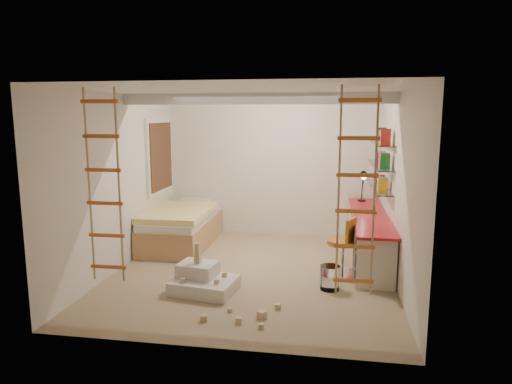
% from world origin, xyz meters
% --- Properties ---
extents(floor, '(4.50, 4.50, 0.00)m').
position_xyz_m(floor, '(0.00, 0.00, 0.00)').
color(floor, '#937C5E').
rests_on(floor, ground).
extents(ceiling_beam, '(4.00, 0.18, 0.16)m').
position_xyz_m(ceiling_beam, '(0.00, 0.30, 2.52)').
color(ceiling_beam, white).
rests_on(ceiling_beam, ceiling).
extents(window_frame, '(0.06, 1.15, 1.35)m').
position_xyz_m(window_frame, '(-1.97, 1.50, 1.55)').
color(window_frame, white).
rests_on(window_frame, wall_left).
extents(window_blind, '(0.02, 1.00, 1.20)m').
position_xyz_m(window_blind, '(-1.93, 1.50, 1.55)').
color(window_blind, '#4C2D1E').
rests_on(window_blind, window_frame).
extents(rope_ladder_left, '(0.41, 0.04, 2.13)m').
position_xyz_m(rope_ladder_left, '(-1.35, -1.75, 1.52)').
color(rope_ladder_left, '#C85122').
rests_on(rope_ladder_left, ceiling).
extents(rope_ladder_right, '(0.41, 0.04, 2.13)m').
position_xyz_m(rope_ladder_right, '(1.35, -1.75, 1.52)').
color(rope_ladder_right, orange).
rests_on(rope_ladder_right, ceiling).
extents(waste_bin, '(0.26, 0.26, 0.32)m').
position_xyz_m(waste_bin, '(1.12, -0.49, 0.16)').
color(waste_bin, white).
rests_on(waste_bin, floor).
extents(desk, '(0.56, 2.80, 0.75)m').
position_xyz_m(desk, '(1.72, 0.86, 0.40)').
color(desk, red).
rests_on(desk, floor).
extents(shelves, '(0.25, 1.80, 0.71)m').
position_xyz_m(shelves, '(1.87, 1.13, 1.50)').
color(shelves, white).
rests_on(shelves, wall_right).
extents(bed, '(1.02, 2.00, 0.69)m').
position_xyz_m(bed, '(-1.48, 1.23, 0.33)').
color(bed, '#AD7F51').
rests_on(bed, floor).
extents(task_lamp, '(0.14, 0.36, 0.57)m').
position_xyz_m(task_lamp, '(1.67, 1.82, 1.14)').
color(task_lamp, black).
rests_on(task_lamp, desk).
extents(swivel_chair, '(0.66, 0.66, 0.86)m').
position_xyz_m(swivel_chair, '(1.31, 0.07, 0.32)').
color(swivel_chair, '#B46922').
rests_on(swivel_chair, floor).
extents(play_platform, '(0.88, 0.73, 0.35)m').
position_xyz_m(play_platform, '(-0.53, -0.82, 0.14)').
color(play_platform, silver).
rests_on(play_platform, floor).
extents(toy_blocks, '(1.31, 1.09, 0.62)m').
position_xyz_m(toy_blocks, '(-0.17, -1.18, 0.20)').
color(toy_blocks, '#CCB284').
rests_on(toy_blocks, floor).
extents(books, '(0.14, 0.70, 0.92)m').
position_xyz_m(books, '(1.87, 1.13, 1.62)').
color(books, yellow).
rests_on(books, shelves).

